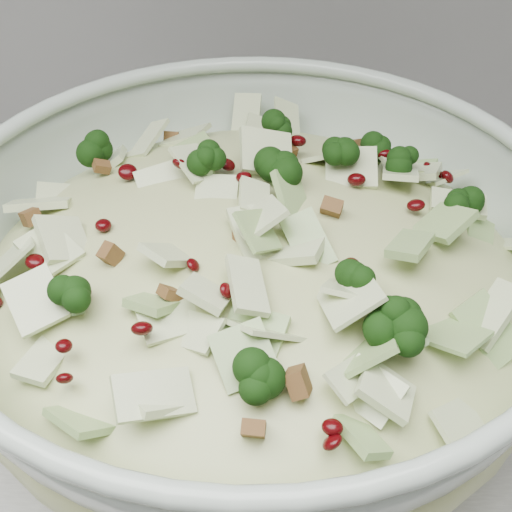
{
  "coord_description": "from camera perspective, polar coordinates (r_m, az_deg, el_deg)",
  "views": [
    {
      "loc": [
        -0.63,
        1.25,
        1.33
      ],
      "look_at": [
        -0.64,
        1.6,
        1.02
      ],
      "focal_mm": 50.0,
      "sensor_mm": 36.0,
      "label": 1
    }
  ],
  "objects": [
    {
      "name": "mixing_bowl",
      "position": [
        0.49,
        -0.2,
        -3.02
      ],
      "size": [
        0.55,
        0.55,
        0.17
      ],
      "rotation": [
        0.0,
        0.0,
        0.43
      ],
      "color": "#A7B8A9",
      "rests_on": "counter"
    },
    {
      "name": "salad",
      "position": [
        0.47,
        -0.21,
        -0.65
      ],
      "size": [
        0.44,
        0.44,
        0.17
      ],
      "rotation": [
        0.0,
        0.0,
        0.15
      ],
      "color": "#B8C083",
      "rests_on": "mixing_bowl"
    }
  ]
}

